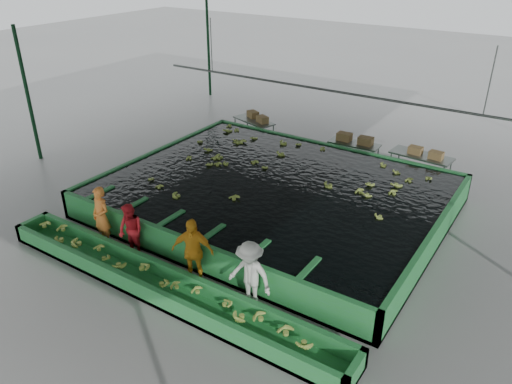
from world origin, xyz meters
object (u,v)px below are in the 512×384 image
Objects in this scene: worker_c at (192,251)px; packing_table_left at (254,130)px; flotation_tank at (274,196)px; worker_d at (250,275)px; box_stack_right at (425,156)px; worker_a at (101,216)px; sorting_trough at (161,285)px; packing_table_mid at (353,153)px; box_stack_mid at (354,142)px; packing_table_right at (420,167)px; box_stack_left at (258,120)px; worker_b at (131,231)px.

packing_table_left is (-4.22, 9.05, -0.45)m from worker_c.
flotation_tank is 5.89× the size of worker_d.
worker_a is at bearing -124.88° from box_stack_right.
sorting_trough is 5.89× the size of worker_d.
packing_table_left is at bearing 101.86° from worker_a.
flotation_tank is at bearing -98.19° from packing_table_mid.
packing_table_right is at bearing -1.44° from box_stack_mid.
sorting_trough is at bearing -93.93° from packing_table_mid.
box_stack_right is at bearing -1.64° from packing_table_mid.
box_stack_right is at bearing -2.58° from box_stack_mid.
worker_a is 1.35× the size of box_stack_left.
packing_table_left is 4.56m from packing_table_mid.
worker_a is at bearing -123.84° from flotation_tank.
worker_b is 1.19× the size of box_stack_left.
packing_table_left is (-3.89, 9.85, 0.19)m from sorting_trough.
sorting_trough is 9.77m from packing_table_mid.
worker_d is 10.80m from box_stack_left.
worker_b is 0.73× the size of packing_table_right.
packing_table_mid is (0.33, 8.95, -0.46)m from worker_c.
worker_d is at bearing -81.51° from box_stack_mid.
flotation_tank reaches higher than sorting_trough.
worker_d reaches higher than worker_b.
packing_table_mid is at bearing 179.56° from packing_table_right.
worker_a reaches higher than packing_table_left.
sorting_trough is 9.83m from box_stack_mid.
sorting_trough is 1.07m from worker_c.
packing_table_right is at bearing 61.42° from worker_a.
worker_a is at bearing 179.56° from worker_d.
worker_c reaches higher than packing_table_right.
box_stack_mid is at bearing 86.16° from sorting_trough.
sorting_trough is at bearing -93.84° from box_stack_mid.
box_stack_right is (3.30, 9.67, 0.70)m from sorting_trough.
packing_table_left is 1.61× the size of box_stack_right.
packing_table_right is (2.50, -0.02, 0.05)m from packing_table_mid.
worker_c is at bearing -65.00° from packing_table_left.
worker_b reaches higher than box_stack_mid.
worker_d is 9.01m from packing_table_right.
worker_c is 10.00m from packing_table_left.
worker_d is at bearing 5.54° from worker_a.
worker_a is at bearing -111.65° from packing_table_mid.
worker_b reaches higher than packing_table_left.
worker_d is (3.77, 0.00, 0.09)m from worker_b.
box_stack_mid is (2.43, 8.99, 0.09)m from worker_b.
packing_table_right is 6.94m from box_stack_left.
worker_d is at bearing -65.06° from flotation_tank.
box_stack_right is at bearing 81.20° from worker_d.
sorting_trough is 5.22× the size of packing_table_left.
packing_table_mid is (0.67, 9.75, 0.18)m from sorting_trough.
worker_b is at bearing 156.02° from worker_c.
sorting_trough is at bearing -9.97° from worker_a.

